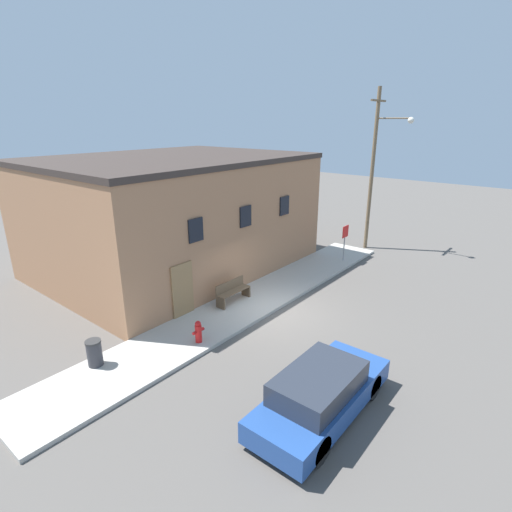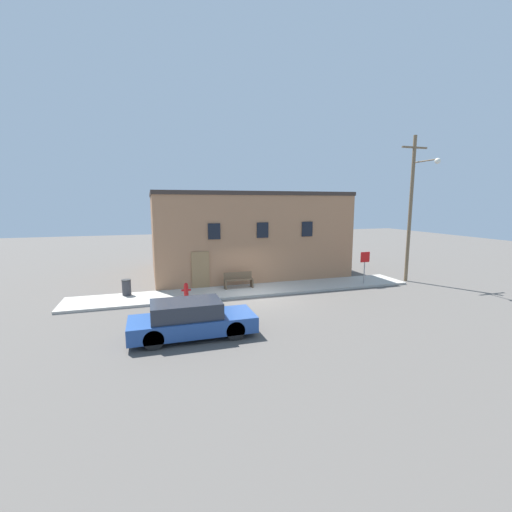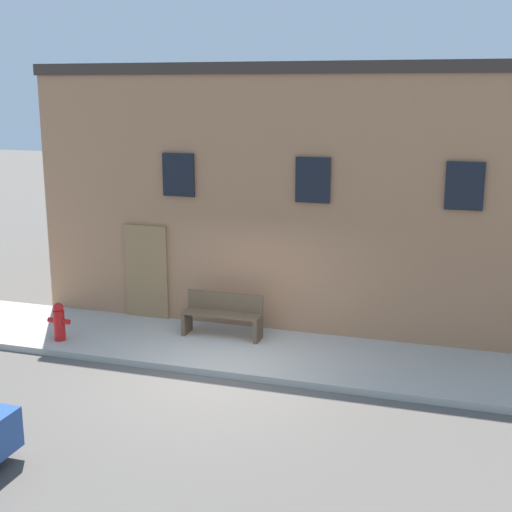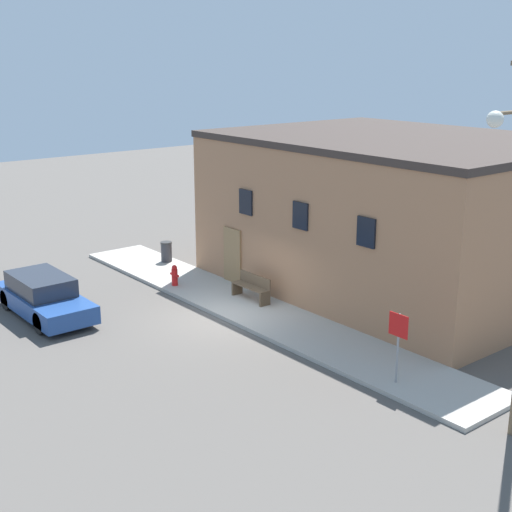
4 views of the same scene
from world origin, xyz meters
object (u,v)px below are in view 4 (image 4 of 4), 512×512
Objects in this scene: stop_sign at (398,335)px; trash_bin at (166,252)px; fire_hydrant at (175,275)px; parked_car at (44,296)px; bench at (252,287)px.

stop_sign is 13.56m from trash_bin.
parked_car is (-0.35, -4.91, 0.14)m from fire_hydrant.
stop_sign is at bearing -8.92° from bench.
fire_hydrant is 0.17× the size of parked_car.
parked_car is (-3.40, -6.13, 0.08)m from bench.
trash_bin is 0.18× the size of parked_car.
trash_bin reaches higher than fire_hydrant.
trash_bin is (-2.91, 1.47, 0.03)m from fire_hydrant.
fire_hydrant is at bearing -158.18° from bench.
parked_car is (-10.88, -4.96, -0.79)m from stop_sign.
stop_sign reaches higher than bench.
bench is 7.01m from parked_car.
fire_hydrant is 4.92m from parked_car.
stop_sign is 1.17× the size of bench.
bench is 0.36× the size of parked_car.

